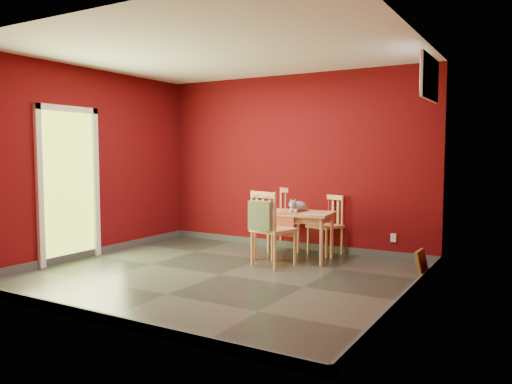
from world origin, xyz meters
The scene contains 13 objects.
ground centered at (0.00, 0.00, 0.00)m, with size 4.50×4.50×0.00m, color #2D342D.
room_shell centered at (0.00, 0.00, 0.05)m, with size 4.50×4.50×4.50m.
doorway centered at (-2.23, -0.40, 1.12)m, with size 0.06×1.01×2.13m.
window centered at (2.23, 1.00, 2.35)m, with size 0.05×0.90×0.50m.
outlet_plate centered at (1.60, 1.99, 0.30)m, with size 0.08×0.01×0.12m, color silver.
dining_table centered at (0.38, 1.27, 0.59)m, with size 1.14×0.74×0.67m.
table_runner centered at (0.38, 1.17, 0.63)m, with size 0.36×0.64×0.31m.
chair_far_left centered at (0.03, 1.89, 0.49)m, with size 0.52×0.52×0.95m.
chair_far_right centered at (0.65, 1.86, 0.45)m, with size 0.52×0.52×0.87m.
chair_near centered at (0.32, 0.72, 0.51)m, with size 0.57×0.57×1.00m.
tote_bag centered at (0.29, 0.49, 0.70)m, with size 0.31×0.19×0.44m.
cat centered at (0.43, 1.32, 0.77)m, with size 0.21×0.40×0.20m, color slate, non-canonical shape.
picture_frame centered at (2.19, 1.03, 0.17)m, with size 0.12×0.35×0.34m.
Camera 1 is at (3.42, -5.00, 1.50)m, focal length 35.00 mm.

